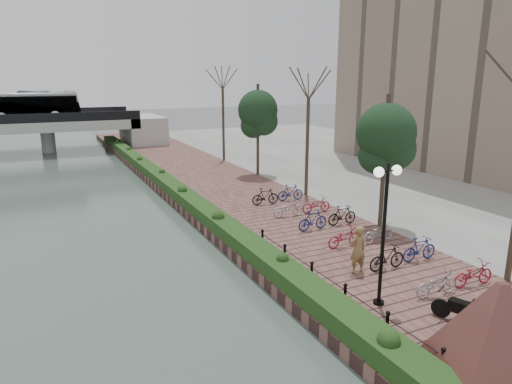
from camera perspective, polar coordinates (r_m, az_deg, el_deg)
promenade at (r=28.74m, az=-2.14°, el=-1.00°), size 8.00×75.00×0.50m
inland_pavement at (r=37.91m, az=20.60°, el=1.80°), size 24.00×75.00×0.50m
hedge at (r=29.79m, az=-10.09°, el=0.42°), size 1.10×56.00×0.60m
chain_fence at (r=14.77m, az=13.43°, el=-14.08°), size 0.10×14.10×0.70m
granite_monument at (r=12.62m, az=27.80°, el=-15.45°), size 4.64×4.64×2.66m
lamppost at (r=14.77m, az=15.89°, el=-1.47°), size 1.02×0.32×4.71m
motorcycle at (r=15.41m, az=24.47°, el=-13.18°), size 1.06×1.65×0.99m
pedestrian at (r=17.76m, az=12.60°, el=-7.04°), size 0.72×0.51×1.86m
bicycle_parking at (r=21.76m, az=11.17°, el=-4.27°), size 2.40×14.69×1.00m
street_trees at (r=25.87m, az=10.34°, el=4.87°), size 3.20×37.12×6.80m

